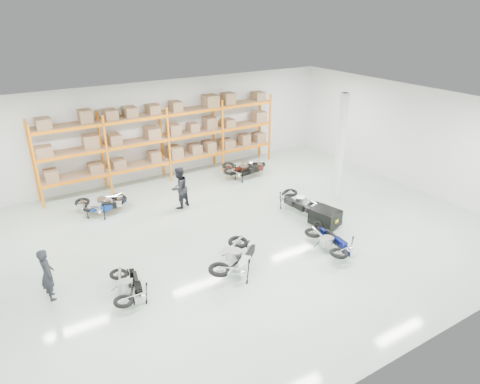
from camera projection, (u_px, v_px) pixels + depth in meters
room at (237, 177)px, 14.56m from camera, size 18.00×18.00×18.00m
pallet_rack at (165, 132)px, 19.58m from camera, size 11.28×0.98×3.62m
structural_column at (340, 148)px, 17.43m from camera, size 0.25×0.25×4.50m
moto_blue_centre at (331, 239)px, 14.16m from camera, size 1.04×1.82×1.12m
moto_silver_left at (237, 254)px, 13.18m from camera, size 2.17×2.03×1.29m
moto_black_far_left at (128, 283)px, 12.00m from camera, size 1.10×1.72×1.03m
moto_touring_right at (298, 198)px, 17.04m from camera, size 0.96×1.82×1.16m
trailer at (325, 217)px, 15.85m from camera, size 1.01×1.74×0.71m
moto_back_a at (107, 202)px, 16.90m from camera, size 1.76×1.27×1.03m
moto_back_b at (100, 201)px, 16.89m from camera, size 1.92×1.40×1.12m
moto_back_c at (244, 167)px, 20.27m from camera, size 1.84×1.08×1.13m
moto_back_d at (244, 165)px, 20.54m from camera, size 2.03×1.57×1.18m
person_left at (47, 274)px, 11.87m from camera, size 0.42×0.60×1.58m
person_back at (179, 188)px, 17.21m from camera, size 1.04×0.94×1.73m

